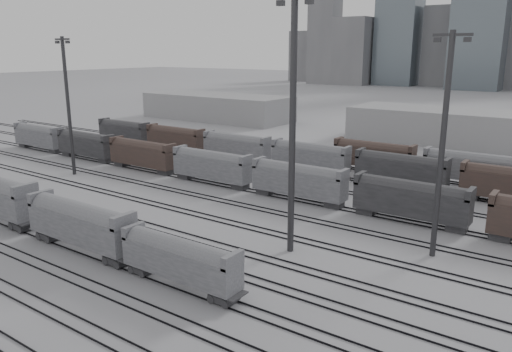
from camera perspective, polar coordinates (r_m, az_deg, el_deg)
The scene contains 11 objects.
ground at distance 58.34m, azimuth -18.82°, elevation -8.83°, with size 900.00×900.00×0.00m, color #B0B0B4.
tracks at distance 69.14m, azimuth -7.08°, elevation -4.45°, with size 220.00×71.50×0.16m.
hopper_car_b at distance 59.20m, azimuth -19.44°, elevation -4.98°, with size 15.55×3.09×5.56m.
hopper_car_c at distance 48.42m, azimuth -8.70°, elevation -9.24°, with size 13.34×2.65×4.77m.
light_mast_b at distance 94.89m, azimuth -20.69°, elevation 7.78°, with size 3.89×0.62×24.34m.
light_mast_c at distance 53.33m, azimuth 4.20°, elevation 6.30°, with size 4.45×0.71×27.83m.
light_mast_d at distance 55.66m, azimuth 20.56°, elevation 3.65°, with size 3.84×0.61×24.02m.
bg_string_near at distance 75.01m, azimuth 4.90°, elevation -0.72°, with size 151.00×3.00×5.60m.
bg_string_mid at distance 85.20m, azimuth 16.22°, elevation 0.57°, with size 151.00×3.00×5.60m.
warehouse_left at distance 164.40m, azimuth -4.50°, elevation 7.87°, with size 50.00×18.00×8.00m, color #9A9A9D.
warehouse_mid at distance 131.55m, azimuth 19.82°, elevation 5.49°, with size 40.00×18.00×8.00m, color #9A9A9D.
Camera 1 is at (44.45, -30.66, 22.10)m, focal length 35.00 mm.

